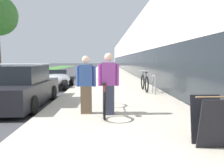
# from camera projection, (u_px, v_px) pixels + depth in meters

# --- Properties ---
(sidewalk_slab) EXTENTS (4.73, 70.00, 0.15)m
(sidewalk_slab) POSITION_uv_depth(u_px,v_px,m) (109.00, 73.00, 26.19)
(sidewalk_slab) COLOR #B2AA99
(sidewalk_slab) RESTS_ON ground
(storefront_facade) EXTENTS (10.01, 70.00, 5.45)m
(storefront_facade) POSITION_uv_depth(u_px,v_px,m) (156.00, 53.00, 34.06)
(storefront_facade) COLOR silver
(storefront_facade) RESTS_ON ground
(lawn_strip) EXTENTS (4.48, 70.00, 0.03)m
(lawn_strip) POSITION_uv_depth(u_px,v_px,m) (27.00, 72.00, 29.85)
(lawn_strip) COLOR #3D7533
(lawn_strip) RESTS_ON ground
(tandem_bicycle) EXTENTS (0.52, 2.44, 0.92)m
(tandem_bicycle) POSITION_uv_depth(u_px,v_px,m) (105.00, 99.00, 6.41)
(tandem_bicycle) COLOR black
(tandem_bicycle) RESTS_ON sidewalk_slab
(person_rider) EXTENTS (0.58, 0.23, 1.72)m
(person_rider) POSITION_uv_depth(u_px,v_px,m) (109.00, 84.00, 6.06)
(person_rider) COLOR #33384C
(person_rider) RESTS_ON sidewalk_slab
(person_bystander) EXTENTS (0.56, 0.22, 1.65)m
(person_bystander) POSITION_uv_depth(u_px,v_px,m) (86.00, 85.00, 6.20)
(person_bystander) COLOR brown
(person_bystander) RESTS_ON sidewalk_slab
(bike_rack_hoop) EXTENTS (0.05, 0.60, 0.84)m
(bike_rack_hoop) POSITION_uv_depth(u_px,v_px,m) (154.00, 83.00, 9.82)
(bike_rack_hoop) COLOR gray
(bike_rack_hoop) RESTS_ON sidewalk_slab
(cruiser_bike_nearest) EXTENTS (0.52, 1.89, 0.98)m
(cruiser_bike_nearest) POSITION_uv_depth(u_px,v_px,m) (145.00, 83.00, 10.82)
(cruiser_bike_nearest) COLOR black
(cruiser_bike_nearest) RESTS_ON sidewalk_slab
(sandwich_board_sign) EXTENTS (0.56, 0.56, 0.90)m
(sandwich_board_sign) POSITION_uv_depth(u_px,v_px,m) (210.00, 121.00, 3.86)
(sandwich_board_sign) COLOR black
(sandwich_board_sign) RESTS_ON sidewalk_slab
(parked_sedan_curbside) EXTENTS (1.88, 4.29, 1.55)m
(parked_sedan_curbside) POSITION_uv_depth(u_px,v_px,m) (21.00, 88.00, 7.87)
(parked_sedan_curbside) COLOR black
(parked_sedan_curbside) RESTS_ON ground
(vintage_roadster_curbside) EXTENTS (1.73, 3.99, 1.08)m
(vintage_roadster_curbside) POSITION_uv_depth(u_px,v_px,m) (56.00, 80.00, 13.14)
(vintage_roadster_curbside) COLOR silver
(vintage_roadster_curbside) RESTS_ON ground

